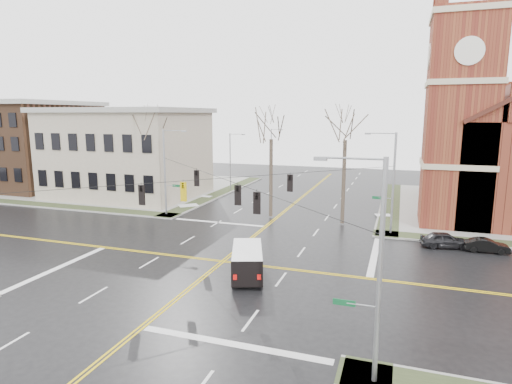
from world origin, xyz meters
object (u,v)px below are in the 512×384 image
(signal_pole_nw, at_px, (166,170))
(tree_nw_near, at_px, (271,134))
(streetlight_north_a, at_px, (231,159))
(parked_car_b, at_px, (487,246))
(signal_pole_ne, at_px, (391,180))
(streetlight_north_b, at_px, (272,149))
(cargo_van, at_px, (247,259))
(tree_ne, at_px, (345,134))
(parked_car_a, at_px, (445,240))
(tree_nw_far, at_px, (153,131))
(signal_pole_se, at_px, (375,266))

(signal_pole_nw, distance_m, tree_nw_near, 11.67)
(signal_pole_nw, xyz_separation_m, streetlight_north_a, (0.67, 16.50, -0.48))
(parked_car_b, bearing_deg, signal_pole_ne, 67.50)
(streetlight_north_b, distance_m, cargo_van, 51.85)
(signal_pole_nw, bearing_deg, streetlight_north_b, 88.95)
(tree_ne, bearing_deg, parked_car_a, -28.35)
(cargo_van, bearing_deg, streetlight_north_b, 85.13)
(cargo_van, relative_size, parked_car_b, 1.64)
(parked_car_b, relative_size, tree_nw_far, 0.27)
(streetlight_north_a, height_order, tree_nw_far, tree_nw_far)
(tree_nw_near, bearing_deg, parked_car_b, -15.90)
(signal_pole_ne, bearing_deg, parked_car_a, -30.41)
(streetlight_north_b, xyz_separation_m, parked_car_b, (29.42, -39.34, -3.93))
(parked_car_b, bearing_deg, tree_nw_near, 72.49)
(tree_nw_near, distance_m, tree_ne, 7.51)
(cargo_van, relative_size, parked_car_a, 1.43)
(tree_ne, bearing_deg, signal_pole_se, -80.01)
(streetlight_north_a, bearing_deg, tree_ne, -39.23)
(parked_car_b, bearing_deg, tree_nw_far, 80.23)
(parked_car_a, height_order, tree_ne, tree_ne)
(tree_nw_far, bearing_deg, parked_car_a, -8.53)
(parked_car_b, relative_size, tree_nw_near, 0.27)
(cargo_van, height_order, tree_nw_far, tree_nw_far)
(tree_nw_near, bearing_deg, parked_car_a, -17.89)
(signal_pole_se, height_order, tree_nw_near, tree_nw_near)
(signal_pole_se, bearing_deg, tree_nw_near, 114.93)
(streetlight_north_b, xyz_separation_m, parked_car_a, (26.42, -39.11, -3.82))
(streetlight_north_b, distance_m, parked_car_a, 47.35)
(parked_car_b, distance_m, tree_nw_near, 21.76)
(tree_nw_near, relative_size, tree_ne, 0.99)
(tree_ne, bearing_deg, signal_pole_ne, -26.20)
(signal_pole_ne, bearing_deg, signal_pole_nw, 180.00)
(parked_car_a, distance_m, parked_car_b, 3.01)
(streetlight_north_a, relative_size, cargo_van, 1.48)
(signal_pole_se, bearing_deg, streetlight_north_a, 119.09)
(streetlight_north_a, xyz_separation_m, parked_car_b, (29.42, -19.34, -3.93))
(streetlight_north_b, bearing_deg, cargo_van, -75.11)
(signal_pole_ne, distance_m, tree_nw_far, 25.56)
(signal_pole_se, height_order, cargo_van, signal_pole_se)
(parked_car_b, xyz_separation_m, tree_nw_far, (-32.64, 4.68, 8.34))
(parked_car_a, bearing_deg, parked_car_b, -104.91)
(signal_pole_se, xyz_separation_m, tree_nw_near, (-11.94, 25.68, 3.78))
(signal_pole_nw, distance_m, signal_pole_se, 32.28)
(cargo_van, relative_size, tree_nw_near, 0.45)
(parked_car_b, height_order, tree_nw_far, tree_nw_far)
(cargo_van, xyz_separation_m, tree_nw_near, (-3.26, 16.18, 7.60))
(tree_nw_far, bearing_deg, tree_nw_near, 3.65)
(signal_pole_ne, height_order, streetlight_north_a, signal_pole_ne)
(streetlight_north_a, height_order, streetlight_north_b, same)
(signal_pole_nw, bearing_deg, tree_nw_far, 144.25)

